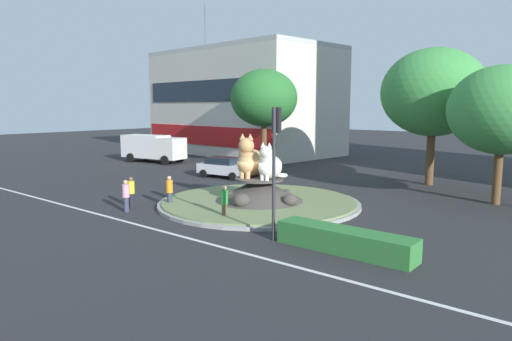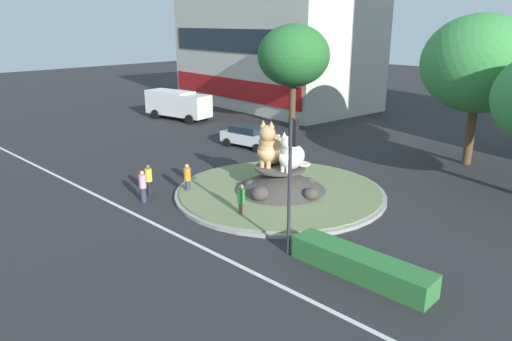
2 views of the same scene
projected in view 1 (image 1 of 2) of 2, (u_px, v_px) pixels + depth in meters
ground_plane at (259, 205)px, 26.30m from camera, size 160.00×160.00×0.00m
lane_centreline at (159, 230)px, 20.84m from camera, size 112.00×0.20×0.01m
roundabout_island at (259, 196)px, 26.21m from camera, size 11.45×11.45×1.54m
cat_statue_calico at (250, 161)px, 26.38m from camera, size 1.90×2.66×2.53m
cat_statue_white at (270, 166)px, 25.55m from camera, size 1.43×2.22×2.09m
traffic_light_mast at (275, 149)px, 18.90m from camera, size 0.35×0.46×5.53m
shophouse_block at (244, 102)px, 54.92m from camera, size 23.01×14.40×17.71m
clipped_hedge_strip at (345, 241)px, 17.73m from camera, size 5.58×1.20×0.90m
broadleaf_tree_behind_island at (264, 98)px, 42.07m from camera, size 6.13×6.13×8.91m
second_tree_near_tower at (502, 110)px, 25.66m from camera, size 5.86×5.86×7.86m
third_tree_left at (434, 93)px, 32.06m from camera, size 7.20×7.20×9.58m
pedestrian_green_shirt at (224, 202)px, 22.62m from camera, size 0.36×0.36×1.72m
pedestrian_pink_shirt at (126, 195)px, 24.35m from camera, size 0.37×0.37×1.72m
pedestrian_yellow_shirt at (131, 192)px, 25.40m from camera, size 0.37×0.37×1.72m
pedestrian_orange_shirt at (169, 191)px, 25.66m from camera, size 0.38×0.38×1.74m
sedan_on_far_lane at (225, 167)px, 36.16m from camera, size 4.48×2.46×1.59m
delivery_box_truck at (153, 147)px, 45.95m from camera, size 7.06×3.31×2.68m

